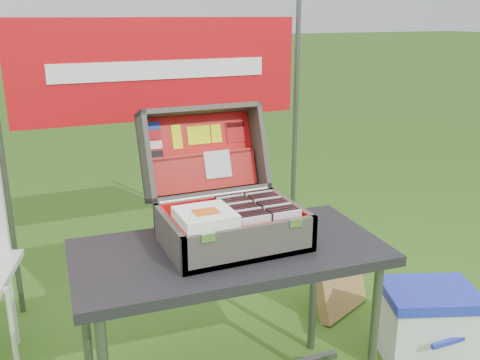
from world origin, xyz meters
name	(u,v)px	position (x,y,z in m)	size (l,w,h in m)	color
table	(230,332)	(-0.08, -0.07, 0.37)	(1.18, 0.59, 0.74)	black
table_top	(229,252)	(-0.08, -0.07, 0.72)	(1.18, 0.59, 0.04)	black
table_leg_fr	(374,337)	(0.45, -0.30, 0.35)	(0.04, 0.04, 0.70)	#59595B
table_leg_bl	(87,335)	(-0.61, 0.17, 0.35)	(0.04, 0.04, 0.70)	#59595B
table_leg_br	(313,285)	(0.45, 0.17, 0.35)	(0.04, 0.04, 0.70)	#59595B
suitcase	(227,182)	(-0.05, 0.02, 0.97)	(0.52, 0.53, 0.47)	#635E56
suitcase_base_bottom	(233,242)	(-0.05, -0.04, 0.75)	(0.52, 0.37, 0.02)	#635E56
suitcase_base_wall_front	(252,245)	(-0.05, -0.22, 0.81)	(0.52, 0.02, 0.14)	#635E56
suitcase_base_wall_back	(216,212)	(-0.05, 0.14, 0.81)	(0.52, 0.02, 0.14)	#635E56
suitcase_base_wall_left	(169,238)	(-0.30, -0.04, 0.81)	(0.02, 0.37, 0.14)	#635E56
suitcase_base_wall_right	(291,218)	(0.20, -0.04, 0.81)	(0.02, 0.37, 0.14)	#635E56
suitcase_liner_floor	(233,238)	(-0.05, -0.04, 0.76)	(0.48, 0.33, 0.01)	red
suitcase_latch_left	(208,238)	(-0.22, -0.23, 0.87)	(0.05, 0.01, 0.03)	silver
suitcase_latch_right	(296,223)	(0.12, -0.23, 0.87)	(0.05, 0.01, 0.03)	silver
suitcase_hinge	(215,195)	(-0.05, 0.15, 0.88)	(0.02, 0.02, 0.47)	silver
suitcase_lid_back	(200,153)	(-0.05, 0.33, 1.01)	(0.52, 0.37, 0.02)	#635E56
suitcase_lid_rim_far	(199,110)	(-0.05, 0.33, 1.20)	(0.52, 0.02, 0.14)	#635E56
suitcase_lid_rim_near	(209,193)	(-0.05, 0.22, 0.87)	(0.52, 0.02, 0.14)	#635E56
suitcase_lid_rim_left	(145,158)	(-0.30, 0.27, 1.03)	(0.02, 0.37, 0.14)	#635E56
suitcase_lid_rim_right	(258,146)	(0.20, 0.27, 1.03)	(0.02, 0.37, 0.14)	#635E56
suitcase_lid_liner	(201,153)	(-0.05, 0.32, 1.02)	(0.48, 0.33, 0.01)	red
suitcase_liner_wall_front	(250,241)	(-0.05, -0.20, 0.82)	(0.48, 0.01, 0.12)	red
suitcase_liner_wall_back	(217,211)	(-0.05, 0.12, 0.82)	(0.48, 0.01, 0.12)	red
suitcase_liner_wall_left	(173,234)	(-0.29, -0.04, 0.82)	(0.01, 0.33, 0.12)	red
suitcase_liner_wall_right	(288,216)	(0.19, -0.04, 0.82)	(0.01, 0.33, 0.12)	red
suitcase_lid_pocket	(205,172)	(-0.05, 0.27, 0.94)	(0.46, 0.15, 0.03)	maroon
suitcase_pocket_edge	(203,155)	(-0.05, 0.29, 1.02)	(0.45, 0.02, 0.02)	maroon
suitcase_pocket_cd	(217,164)	(0.01, 0.26, 0.97)	(0.12, 0.12, 0.01)	silver
lid_sticker_cc_a	(154,126)	(-0.24, 0.35, 1.15)	(0.05, 0.03, 0.00)	#1933B2
lid_sticker_cc_b	(155,135)	(-0.24, 0.34, 1.11)	(0.05, 0.03, 0.00)	#AA090F
lid_sticker_cc_c	(156,145)	(-0.24, 0.33, 1.07)	(0.05, 0.03, 0.00)	white
lid_sticker_cc_d	(157,154)	(-0.24, 0.32, 1.03)	(0.05, 0.03, 0.00)	black
lid_card_neon_tall	(177,137)	(-0.15, 0.34, 1.09)	(0.04, 0.10, 0.00)	#D7E802
lid_card_neon_main	(199,135)	(-0.05, 0.34, 1.09)	(0.10, 0.08, 0.00)	#D7E802
lid_card_neon_small	(216,133)	(0.03, 0.34, 1.09)	(0.05, 0.08, 0.00)	#D7E802
lid_sticker_band	(236,132)	(0.12, 0.34, 1.09)	(0.09, 0.09, 0.00)	#AA090F
lid_sticker_band_bar	(235,125)	(0.12, 0.35, 1.12)	(0.08, 0.02, 0.00)	black
cd_left_0	(256,234)	(-0.02, -0.18, 0.83)	(0.12, 0.01, 0.13)	silver
cd_left_1	(254,232)	(-0.02, -0.16, 0.83)	(0.12, 0.01, 0.13)	black
cd_left_2	(251,230)	(-0.02, -0.14, 0.83)	(0.12, 0.01, 0.13)	black
cd_left_3	(249,228)	(-0.02, -0.12, 0.83)	(0.12, 0.01, 0.13)	black
cd_left_4	(247,226)	(-0.02, -0.10, 0.83)	(0.12, 0.01, 0.13)	silver
cd_left_5	(245,224)	(-0.02, -0.08, 0.83)	(0.12, 0.01, 0.13)	black
cd_left_6	(243,222)	(-0.02, -0.06, 0.83)	(0.12, 0.01, 0.13)	black
cd_left_7	(240,220)	(-0.02, -0.04, 0.83)	(0.12, 0.01, 0.13)	black
cd_left_8	(238,218)	(-0.02, -0.02, 0.83)	(0.12, 0.01, 0.13)	silver
cd_left_9	(236,217)	(-0.02, 0.00, 0.83)	(0.12, 0.01, 0.13)	black
cd_left_10	(234,215)	(-0.02, 0.02, 0.83)	(0.12, 0.01, 0.13)	black
cd_left_11	(232,213)	(-0.02, 0.04, 0.83)	(0.12, 0.01, 0.13)	black
cd_left_12	(230,211)	(-0.02, 0.07, 0.83)	(0.12, 0.01, 0.13)	silver
cd_left_13	(228,210)	(-0.02, 0.09, 0.83)	(0.12, 0.01, 0.13)	black
cd_right_0	(287,228)	(0.11, -0.18, 0.83)	(0.12, 0.01, 0.13)	silver
cd_right_1	(284,226)	(0.11, -0.16, 0.83)	(0.12, 0.01, 0.13)	black
cd_right_2	(282,224)	(0.11, -0.14, 0.83)	(0.12, 0.01, 0.13)	black
cd_right_3	(279,223)	(0.11, -0.12, 0.83)	(0.12, 0.01, 0.13)	black
cd_right_4	(277,221)	(0.11, -0.10, 0.83)	(0.12, 0.01, 0.13)	silver
cd_right_5	(274,219)	(0.11, -0.08, 0.83)	(0.12, 0.01, 0.13)	black
cd_right_6	(272,217)	(0.11, -0.06, 0.83)	(0.12, 0.01, 0.13)	black
cd_right_7	(270,215)	(0.11, -0.04, 0.83)	(0.12, 0.01, 0.13)	black
cd_right_8	(267,214)	(0.11, -0.02, 0.83)	(0.12, 0.01, 0.13)	silver
cd_right_9	(265,212)	(0.11, 0.00, 0.83)	(0.12, 0.01, 0.13)	black
cd_right_10	(263,210)	(0.11, 0.02, 0.83)	(0.12, 0.01, 0.13)	black
cd_right_11	(261,209)	(0.11, 0.04, 0.83)	(0.12, 0.01, 0.13)	black
cd_right_12	(259,207)	(0.11, 0.07, 0.83)	(0.12, 0.01, 0.13)	silver
cd_right_13	(256,206)	(0.11, 0.09, 0.83)	(0.12, 0.01, 0.13)	black
songbook_0	(205,221)	(-0.19, -0.11, 0.88)	(0.20, 0.20, 0.01)	white
songbook_1	(205,220)	(-0.19, -0.11, 0.89)	(0.20, 0.20, 0.01)	white
songbook_2	(205,218)	(-0.19, -0.11, 0.89)	(0.20, 0.20, 0.01)	white
songbook_3	(205,217)	(-0.19, -0.11, 0.90)	(0.20, 0.20, 0.01)	white
songbook_4	(205,216)	(-0.19, -0.11, 0.90)	(0.20, 0.20, 0.01)	white
songbook_5	(205,214)	(-0.19, -0.11, 0.91)	(0.20, 0.20, 0.01)	white
songbook_6	(205,213)	(-0.19, -0.11, 0.91)	(0.20, 0.20, 0.01)	white
songbook_7	(205,212)	(-0.19, -0.11, 0.92)	(0.20, 0.20, 0.01)	white
songbook_graphic	(206,212)	(-0.19, -0.12, 0.92)	(0.09, 0.07, 0.00)	#D85919
cooler	(427,324)	(0.91, -0.12, 0.19)	(0.42, 0.32, 0.37)	white
cooler_body	(426,329)	(0.91, -0.12, 0.16)	(0.40, 0.30, 0.32)	white
cooler_lid	(431,294)	(0.91, -0.12, 0.35)	(0.42, 0.32, 0.05)	#202FB9
cooler_handle	(454,341)	(0.91, -0.29, 0.20)	(0.25, 0.02, 0.02)	#202FB9
chair_leg_fr	(14,340)	(-0.88, 0.42, 0.25)	(0.02, 0.02, 0.50)	silver
chair_leg_br	(12,299)	(-0.88, 0.79, 0.25)	(0.02, 0.02, 0.50)	silver
cardboard_box	(339,277)	(0.77, 0.42, 0.20)	(0.38, 0.06, 0.40)	#A67E47
banner_post_left	(3,165)	(-0.85, 1.10, 0.85)	(0.03, 0.03, 1.70)	#59595B
banner_post_right	(295,136)	(0.85, 1.10, 0.85)	(0.03, 0.03, 1.70)	#59595B
banner	(161,70)	(0.00, 1.09, 1.30)	(1.60, 0.01, 0.55)	#B20B11
banner_text	(162,70)	(0.00, 1.08, 1.30)	(1.20, 0.00, 0.10)	white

